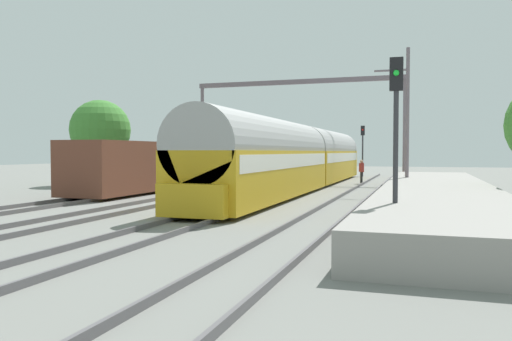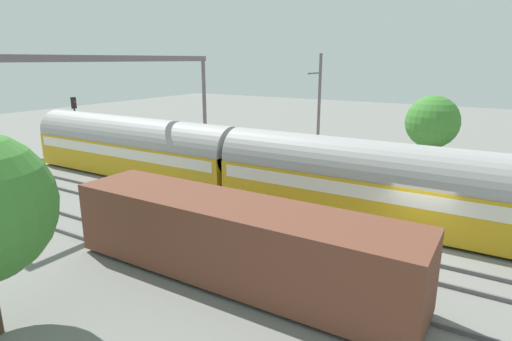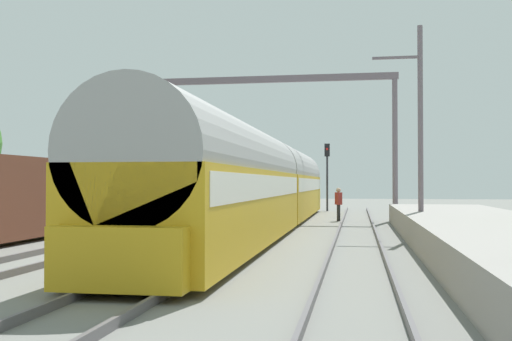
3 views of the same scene
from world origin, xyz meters
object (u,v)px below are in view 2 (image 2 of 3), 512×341
(passenger_train, at_px, (235,162))
(railway_signal_far, at_px, (75,118))
(catenary_gantry, at_px, (119,90))
(freight_car, at_px, (235,241))
(person_crossing, at_px, (192,156))

(passenger_train, bearing_deg, railway_signal_far, 83.44)
(railway_signal_far, distance_m, catenary_gantry, 11.03)
(catenary_gantry, bearing_deg, passenger_train, -73.60)
(freight_car, distance_m, railway_signal_far, 24.23)
(passenger_train, height_order, railway_signal_far, railway_signal_far)
(catenary_gantry, bearing_deg, railway_signal_far, 68.48)
(person_crossing, height_order, railway_signal_far, railway_signal_far)
(freight_car, relative_size, person_crossing, 7.51)
(passenger_train, bearing_deg, freight_car, -145.87)
(person_crossing, bearing_deg, freight_car, -71.94)
(person_crossing, bearing_deg, catenary_gantry, -129.42)
(freight_car, relative_size, railway_signal_far, 2.75)
(passenger_train, xyz_separation_m, person_crossing, (3.03, 5.66, -0.94))
(person_crossing, distance_m, railway_signal_far, 11.25)
(passenger_train, relative_size, railway_signal_far, 6.94)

